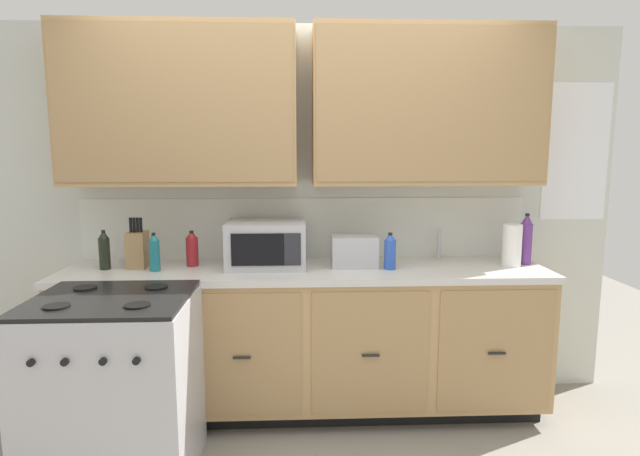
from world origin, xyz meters
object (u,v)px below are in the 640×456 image
(stove_range, at_px, (116,388))
(paper_towel_roll, at_px, (512,245))
(bottle_dark, at_px, (104,250))
(bottle_teal, at_px, (154,252))
(bottle_violet, at_px, (526,239))
(knife_block, at_px, (138,249))
(bottle_red, at_px, (192,249))
(microwave, at_px, (266,244))
(toaster, at_px, (354,251))
(bottle_blue, at_px, (390,251))

(stove_range, xyz_separation_m, paper_towel_roll, (2.24, 0.63, 0.59))
(stove_range, height_order, bottle_dark, bottle_dark)
(paper_towel_roll, height_order, bottle_teal, paper_towel_roll)
(bottle_violet, bearing_deg, stove_range, -163.83)
(knife_block, xyz_separation_m, bottle_red, (0.32, 0.03, -0.01))
(microwave, height_order, knife_block, knife_block)
(paper_towel_roll, height_order, bottle_dark, paper_towel_roll)
(knife_block, bearing_deg, bottle_teal, -36.99)
(bottle_red, bearing_deg, stove_range, -109.82)
(toaster, relative_size, bottle_violet, 0.87)
(bottle_violet, height_order, bottle_blue, bottle_violet)
(stove_range, distance_m, paper_towel_roll, 2.40)
(stove_range, xyz_separation_m, toaster, (1.26, 0.65, 0.56))
(bottle_red, bearing_deg, knife_block, -174.18)
(stove_range, bearing_deg, bottle_dark, 111.42)
(microwave, distance_m, bottle_blue, 0.76)
(microwave, relative_size, bottle_violet, 1.50)
(knife_block, height_order, bottle_violet, bottle_violet)
(toaster, xyz_separation_m, bottle_blue, (0.21, -0.08, 0.01))
(bottle_violet, distance_m, bottle_blue, 0.89)
(toaster, xyz_separation_m, bottle_dark, (-1.51, -0.01, 0.02))
(microwave, bearing_deg, bottle_blue, -8.34)
(knife_block, bearing_deg, bottle_dark, -169.17)
(microwave, height_order, bottle_red, microwave)
(toaster, relative_size, knife_block, 0.90)
(knife_block, bearing_deg, toaster, -1.22)
(toaster, bearing_deg, bottle_violet, 1.53)
(microwave, height_order, bottle_dark, microwave)
(toaster, relative_size, bottle_teal, 1.21)
(toaster, distance_m, bottle_red, 1.00)
(microwave, relative_size, bottle_blue, 2.15)
(paper_towel_roll, height_order, bottle_red, paper_towel_roll)
(bottle_red, distance_m, bottle_violet, 2.09)
(stove_range, distance_m, knife_block, 0.89)
(bottle_red, bearing_deg, microwave, -3.92)
(stove_range, relative_size, knife_block, 3.06)
(microwave, bearing_deg, toaster, -3.13)
(knife_block, bearing_deg, microwave, 0.09)
(toaster, bearing_deg, stove_range, -152.64)
(bottle_dark, xyz_separation_m, bottle_teal, (0.31, -0.06, -0.00))
(paper_towel_roll, height_order, bottle_blue, paper_towel_roll)
(toaster, height_order, knife_block, knife_block)
(toaster, relative_size, bottle_dark, 1.17)
(bottle_dark, xyz_separation_m, bottle_blue, (1.72, -0.07, -0.01))
(microwave, height_order, paper_towel_roll, microwave)
(paper_towel_roll, xyz_separation_m, bottle_teal, (-2.18, -0.05, -0.02))
(paper_towel_roll, xyz_separation_m, bottle_violet, (0.11, 0.05, 0.03))
(toaster, xyz_separation_m, bottle_teal, (-1.20, -0.07, 0.02))
(bottle_blue, bearing_deg, toaster, 158.89)
(stove_range, bearing_deg, knife_block, 95.56)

